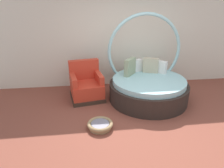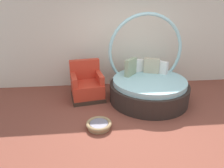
% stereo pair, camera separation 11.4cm
% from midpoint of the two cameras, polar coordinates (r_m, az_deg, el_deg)
% --- Properties ---
extents(ground_plane, '(8.00, 8.00, 0.02)m').
position_cam_midpoint_polar(ground_plane, '(4.26, 8.78, -11.11)').
color(ground_plane, brown).
extents(back_wall, '(8.00, 0.12, 2.94)m').
position_cam_midpoint_polar(back_wall, '(5.78, 4.32, 14.01)').
color(back_wall, silver).
rests_on(back_wall, ground_plane).
extents(round_daybed, '(1.94, 1.94, 2.08)m').
position_cam_midpoint_polar(round_daybed, '(5.11, 10.85, -0.11)').
color(round_daybed, '#2D231E').
rests_on(round_daybed, ground_plane).
extents(red_armchair, '(0.92, 0.92, 0.94)m').
position_cam_midpoint_polar(red_armchair, '(5.14, -6.52, -0.44)').
color(red_armchair, '#38281E').
rests_on(red_armchair, ground_plane).
extents(pet_basket, '(0.51, 0.51, 0.13)m').
position_cam_midpoint_polar(pet_basket, '(4.05, -2.91, -11.48)').
color(pet_basket, '#9E7F56').
rests_on(pet_basket, ground_plane).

